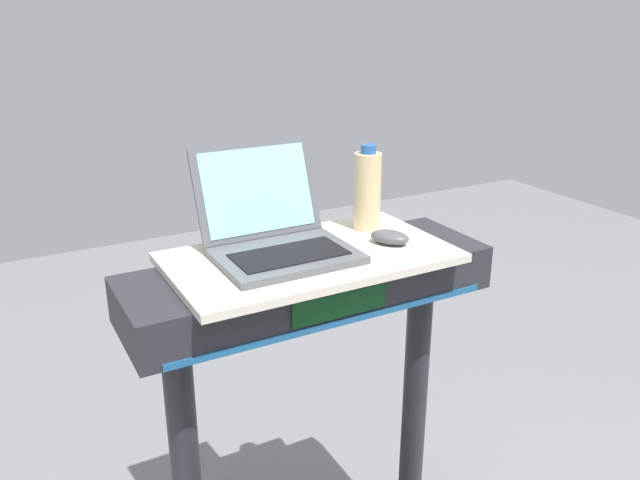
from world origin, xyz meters
The scene contains 4 objects.
desk_board centered at (0.00, 0.70, 1.07)m, with size 0.67×0.38×0.02m, color beige.
laptop centered at (-0.07, 0.74, 1.13)m, with size 0.32×0.32×0.24m.
computer_mouse centered at (0.20, 0.66, 1.10)m, with size 0.06×0.10×0.03m, color #4C4C51.
water_bottle centered at (0.22, 0.79, 1.19)m, with size 0.07×0.07×0.22m.
Camera 1 is at (-0.66, -0.56, 1.64)m, focal length 36.19 mm.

